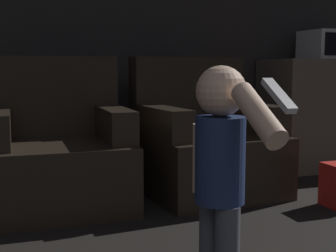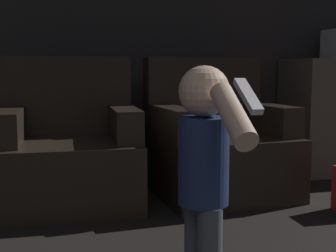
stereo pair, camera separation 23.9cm
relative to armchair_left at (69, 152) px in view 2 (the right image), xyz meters
name	(u,v)px [view 2 (the right image)]	position (x,y,z in m)	size (l,w,h in m)	color
wall_back	(71,12)	(0.06, 0.80, 0.98)	(8.40, 0.05, 2.60)	#33302D
armchair_left	(69,152)	(0.00, 0.00, 0.00)	(0.87, 0.83, 0.94)	black
armchair_right	(217,147)	(1.01, 0.00, 0.00)	(0.94, 0.90, 0.94)	black
person_toddler	(204,161)	(0.48, -1.38, 0.19)	(0.19, 0.59, 0.87)	#474C56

